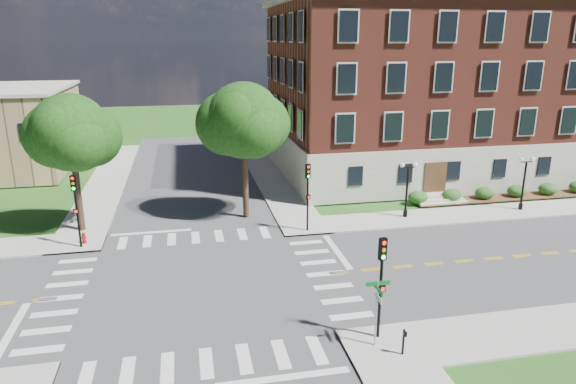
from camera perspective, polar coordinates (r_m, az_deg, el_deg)
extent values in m
plane|color=#225117|center=(29.20, -9.79, -10.21)|extent=(160.00, 160.00, 0.00)
cube|color=#3D3D3F|center=(29.20, -9.79, -10.20)|extent=(90.00, 12.00, 0.01)
cube|color=#3D3D3F|center=(29.19, -9.79, -10.20)|extent=(12.00, 90.00, 0.01)
cube|color=#9E9B93|center=(43.13, 21.93, -2.10)|extent=(34.00, 3.50, 0.12)
cube|color=#9E9B93|center=(51.42, -2.12, 2.07)|extent=(3.50, 34.00, 0.12)
cube|color=#9E9B93|center=(51.32, -19.45, 1.07)|extent=(3.50, 34.00, 0.12)
cube|color=silver|center=(33.19, 5.46, -6.60)|extent=(0.40, 5.50, 0.00)
cube|color=#A4A091|center=(54.98, 15.04, 4.78)|extent=(30.00, 20.00, 4.20)
cube|color=maroon|center=(53.96, 15.70, 13.11)|extent=(29.55, 19.70, 11.80)
cube|color=#A4A091|center=(53.98, 16.24, 19.63)|extent=(30.60, 20.60, 0.50)
cube|color=#472D19|center=(44.59, 16.03, 1.44)|extent=(2.00, 0.10, 2.80)
cylinder|color=#2E2317|center=(38.47, -22.21, -0.88)|extent=(0.44, 0.44, 4.32)
sphere|color=#0F370F|center=(37.40, -23.01, 6.11)|extent=(5.23, 5.23, 5.23)
cylinder|color=#2E2317|center=(38.54, -4.74, 0.53)|extent=(0.44, 0.44, 4.50)
sphere|color=#0F370F|center=(37.45, -4.93, 7.92)|extent=(5.55, 5.55, 5.55)
cylinder|color=black|center=(23.60, 10.17, -11.61)|extent=(0.14, 0.14, 3.80)
cube|color=black|center=(22.56, 10.48, -6.24)|extent=(0.37, 0.30, 1.00)
cylinder|color=red|center=(22.33, 10.65, -5.59)|extent=(0.19, 0.10, 0.18)
cylinder|color=orange|center=(22.45, 10.61, -6.37)|extent=(0.19, 0.10, 0.18)
cylinder|color=#19E533|center=(22.58, 10.56, -7.14)|extent=(0.19, 0.10, 0.18)
cube|color=black|center=(23.17, 10.41, -10.51)|extent=(0.32, 0.20, 0.30)
cylinder|color=black|center=(35.59, 2.19, -1.41)|extent=(0.14, 0.14, 3.80)
cube|color=black|center=(34.91, 2.23, 2.33)|extent=(0.38, 0.33, 1.00)
cylinder|color=red|center=(34.71, 2.29, 2.81)|extent=(0.19, 0.11, 0.18)
cylinder|color=orange|center=(34.79, 2.28, 2.28)|extent=(0.19, 0.11, 0.18)
cylinder|color=#19E533|center=(34.87, 2.28, 1.75)|extent=(0.19, 0.11, 0.18)
cube|color=black|center=(35.24, 2.27, -0.58)|extent=(0.32, 0.23, 0.30)
cylinder|color=black|center=(35.42, -22.31, -2.80)|extent=(0.14, 0.14, 3.80)
cube|color=black|center=(34.74, -22.75, 0.94)|extent=(0.35, 0.27, 1.00)
cylinder|color=red|center=(34.54, -22.85, 1.40)|extent=(0.19, 0.08, 0.18)
cylinder|color=orange|center=(34.62, -22.79, 0.88)|extent=(0.19, 0.08, 0.18)
cylinder|color=#19E533|center=(34.70, -22.73, 0.35)|extent=(0.19, 0.08, 0.18)
cube|color=black|center=(35.07, -22.47, -1.97)|extent=(0.32, 0.17, 0.30)
cylinder|color=black|center=(39.81, 12.89, -2.34)|extent=(0.32, 0.32, 0.50)
cylinder|color=black|center=(39.31, 13.05, -0.07)|extent=(0.16, 0.16, 3.80)
cube|color=black|center=(38.80, 13.24, 2.69)|extent=(1.00, 0.06, 0.06)
sphere|color=white|center=(38.55, 12.58, 2.95)|extent=(0.36, 0.36, 0.36)
sphere|color=white|center=(38.96, 13.92, 3.00)|extent=(0.36, 0.36, 0.36)
cylinder|color=black|center=(44.39, 24.42, -1.46)|extent=(0.32, 0.32, 0.50)
cylinder|color=black|center=(43.94, 24.68, 0.58)|extent=(0.16, 0.16, 3.80)
cube|color=black|center=(43.49, 24.99, 3.05)|extent=(1.00, 0.06, 0.06)
sphere|color=white|center=(43.16, 24.48, 3.29)|extent=(0.36, 0.36, 0.36)
sphere|color=white|center=(43.75, 25.55, 3.32)|extent=(0.36, 0.36, 0.36)
cylinder|color=gray|center=(23.15, 9.78, -13.18)|extent=(0.07, 0.07, 3.10)
cube|color=#0B5C1D|center=(22.46, 9.96, -9.97)|extent=(1.10, 0.03, 0.20)
cube|color=#0B5C1D|center=(22.58, 9.93, -10.54)|extent=(0.03, 1.10, 0.20)
cube|color=silver|center=(22.80, 9.99, -11.53)|extent=(0.03, 0.75, 0.25)
cylinder|color=black|center=(23.26, 12.69, -15.95)|extent=(0.10, 0.10, 1.20)
cube|color=black|center=(22.93, 12.89, -15.15)|extent=(0.14, 0.08, 0.22)
cylinder|color=maroon|center=(36.60, -21.69, -5.20)|extent=(0.32, 0.32, 0.10)
cylinder|color=maroon|center=(36.51, -21.73, -4.84)|extent=(0.22, 0.22, 0.60)
sphere|color=maroon|center=(36.40, -21.78, -4.35)|extent=(0.24, 0.24, 0.24)
cylinder|color=maroon|center=(36.48, -21.74, -4.72)|extent=(0.35, 0.12, 0.12)
cylinder|color=maroon|center=(36.48, -21.74, -4.72)|extent=(0.12, 0.35, 0.12)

